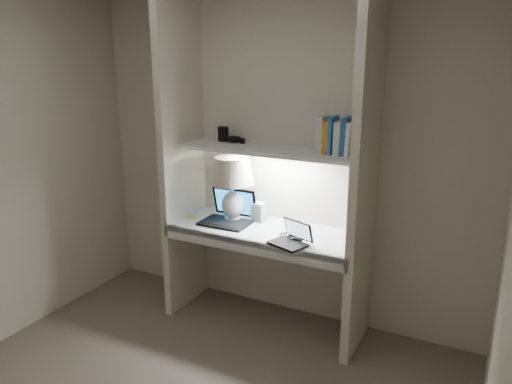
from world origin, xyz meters
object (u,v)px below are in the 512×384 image
Objects in this scene: book_row at (336,136)px; laptop_main at (229,215)px; speaker at (259,212)px; table_lamp at (232,178)px; laptop_netbook at (291,239)px.

laptop_main is at bearing -171.62° from book_row.
book_row reaches higher than speaker.
table_lamp is 0.88m from book_row.
laptop_main is at bearing -97.49° from table_lamp.
book_row is (0.79, 0.07, 0.38)m from table_lamp.
speaker is 0.88m from book_row.
table_lamp reaches higher than laptop_main.
laptop_main reaches higher than laptop_netbook.
table_lamp is 0.73m from laptop_netbook.
speaker is at bearing 19.80° from table_lamp.
table_lamp is 0.29m from laptop_main.
book_row is (0.59, -0.00, 0.64)m from speaker.
laptop_netbook is at bearing -23.37° from speaker.
table_lamp is at bearing -145.39° from speaker.
laptop_main is 2.52× the size of speaker.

